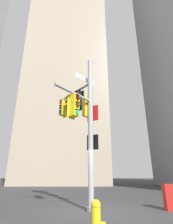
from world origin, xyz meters
name	(u,v)px	position (x,y,z in m)	size (l,w,h in m)	color
ground	(91,211)	(0.00, 0.00, 0.00)	(120.00, 120.00, 0.00)	#38383A
building_mid_block	(70,49)	(-3.48, 21.92, 26.08)	(13.41, 13.41, 52.15)	tan
signal_pole_assembly	(80,113)	(-0.53, 0.43, 4.48)	(2.30, 4.30, 7.35)	#9EA0A3
fire_hydrant	(96,220)	(-0.01, -3.70, 0.47)	(0.33, 0.23, 0.89)	yellow
newspaper_box	(169,197)	(3.38, 0.07, 0.52)	(0.45, 0.36, 1.04)	red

